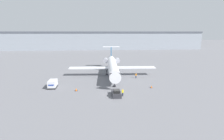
# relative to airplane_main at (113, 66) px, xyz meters

# --- Properties ---
(ground_plane) EXTENTS (600.00, 600.00, 0.00)m
(ground_plane) POSITION_rel_airplane_main_xyz_m (-0.79, -20.81, -3.55)
(ground_plane) COLOR slate
(terminal_building) EXTENTS (180.00, 16.80, 15.94)m
(terminal_building) POSITION_rel_airplane_main_xyz_m (-0.79, 99.19, 4.45)
(terminal_building) COLOR #8C939E
(terminal_building) RESTS_ON ground
(airplane_main) EXTENTS (30.98, 32.79, 9.27)m
(airplane_main) POSITION_rel_airplane_main_xyz_m (0.00, 0.00, 0.00)
(airplane_main) COLOR white
(airplane_main) RESTS_ON ground
(pushback_tug) EXTENTS (2.11, 4.42, 1.83)m
(pushback_tug) POSITION_rel_airplane_main_xyz_m (-0.92, -20.54, -2.87)
(pushback_tug) COLOR #2D2D33
(pushback_tug) RESTS_ON ground
(luggage_cart) EXTENTS (2.06, 3.74, 2.21)m
(luggage_cart) POSITION_rel_airplane_main_xyz_m (-18.08, -12.62, -2.44)
(luggage_cart) COLOR #232326
(luggage_cart) RESTS_ON ground
(worker_near_tug) EXTENTS (0.40, 0.26, 1.86)m
(worker_near_tug) POSITION_rel_airplane_main_xyz_m (0.60, -20.88, -2.56)
(worker_near_tug) COLOR #232838
(worker_near_tug) RESTS_ON ground
(worker_by_wing) EXTENTS (0.40, 0.25, 1.78)m
(worker_by_wing) POSITION_rel_airplane_main_xyz_m (7.65, -4.26, -2.61)
(worker_by_wing) COLOR #232838
(worker_by_wing) RESTS_ON ground
(traffic_cone_left) EXTENTS (0.71, 0.71, 0.80)m
(traffic_cone_left) POSITION_rel_airplane_main_xyz_m (-11.23, -15.84, -3.17)
(traffic_cone_left) COLOR black
(traffic_cone_left) RESTS_ON ground
(traffic_cone_right) EXTENTS (0.63, 0.63, 0.70)m
(traffic_cone_right) POSITION_rel_airplane_main_xyz_m (9.65, -15.13, -3.22)
(traffic_cone_right) COLOR black
(traffic_cone_right) RESTS_ON ground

